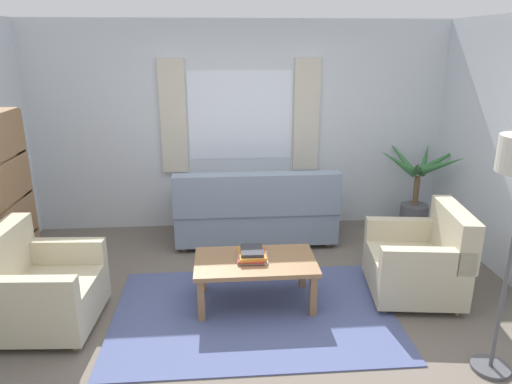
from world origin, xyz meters
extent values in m
plane|color=#6B6056|center=(0.00, 0.00, 0.00)|extent=(6.24, 6.24, 0.00)
cube|color=silver|center=(0.00, 2.26, 1.30)|extent=(5.32, 0.12, 2.60)
cube|color=white|center=(0.00, 2.20, 1.45)|extent=(1.30, 0.01, 1.10)
cube|color=beige|center=(-0.83, 2.17, 1.45)|extent=(0.32, 0.06, 1.40)
cube|color=beige|center=(0.83, 2.17, 1.45)|extent=(0.32, 0.06, 1.40)
cube|color=#4C5684|center=(0.00, 0.00, 0.01)|extent=(2.50, 1.67, 0.01)
cube|color=gray|center=(0.14, 1.69, 0.25)|extent=(1.90, 0.80, 0.38)
cube|color=gray|center=(0.14, 1.37, 0.68)|extent=(1.90, 0.20, 0.48)
cube|color=gray|center=(1.01, 1.69, 0.56)|extent=(0.16, 0.80, 0.24)
cube|color=gray|center=(-0.73, 1.69, 0.56)|extent=(0.16, 0.80, 0.24)
cylinder|color=olive|center=(0.99, 1.99, 0.03)|extent=(0.06, 0.06, 0.06)
cylinder|color=olive|center=(-0.71, 1.99, 0.03)|extent=(0.06, 0.06, 0.06)
cylinder|color=olive|center=(0.99, 1.39, 0.03)|extent=(0.06, 0.06, 0.06)
cylinder|color=olive|center=(-0.71, 1.39, 0.03)|extent=(0.06, 0.06, 0.06)
cube|color=#BCB293|center=(-1.75, -0.04, 0.24)|extent=(0.85, 0.89, 0.36)
cube|color=#BCB293|center=(-2.08, -0.02, 0.65)|extent=(0.23, 0.85, 0.46)
cube|color=#BCB293|center=(-1.77, -0.40, 0.53)|extent=(0.81, 0.17, 0.22)
cube|color=#BCB293|center=(-1.73, 0.32, 0.53)|extent=(0.81, 0.17, 0.22)
cylinder|color=olive|center=(-1.45, -0.40, 0.03)|extent=(0.05, 0.05, 0.06)
cylinder|color=olive|center=(-1.41, 0.28, 0.03)|extent=(0.05, 0.05, 0.06)
cylinder|color=olive|center=(-2.05, 0.32, 0.03)|extent=(0.05, 0.05, 0.06)
cube|color=#BCB293|center=(1.54, 0.22, 0.24)|extent=(0.90, 0.93, 0.36)
cube|color=#BCB293|center=(1.87, 0.18, 0.65)|extent=(0.28, 0.86, 0.46)
cube|color=#BCB293|center=(1.58, 0.58, 0.53)|extent=(0.81, 0.22, 0.22)
cube|color=#BCB293|center=(1.49, -0.14, 0.53)|extent=(0.81, 0.22, 0.22)
cylinder|color=olive|center=(1.26, 0.60, 0.03)|extent=(0.05, 0.05, 0.06)
cylinder|color=olive|center=(1.18, -0.08, 0.03)|extent=(0.05, 0.05, 0.06)
cylinder|color=olive|center=(1.90, 0.52, 0.03)|extent=(0.05, 0.05, 0.06)
cylinder|color=olive|center=(1.81, -0.16, 0.03)|extent=(0.05, 0.05, 0.06)
cube|color=olive|center=(0.03, 0.19, 0.42)|extent=(1.10, 0.64, 0.04)
cube|color=olive|center=(-0.46, -0.07, 0.20)|extent=(0.06, 0.06, 0.40)
cube|color=olive|center=(0.52, -0.07, 0.20)|extent=(0.06, 0.06, 0.40)
cube|color=olive|center=(-0.46, 0.45, 0.20)|extent=(0.06, 0.06, 0.40)
cube|color=olive|center=(0.52, 0.45, 0.20)|extent=(0.06, 0.06, 0.40)
cube|color=beige|center=(0.01, 0.21, 0.45)|extent=(0.29, 0.26, 0.02)
cube|color=#B23833|center=(0.00, 0.22, 0.47)|extent=(0.27, 0.34, 0.02)
cube|color=orange|center=(0.00, 0.21, 0.49)|extent=(0.25, 0.31, 0.03)
cube|color=#2D2D33|center=(0.00, 0.22, 0.52)|extent=(0.21, 0.26, 0.03)
cylinder|color=#56565B|center=(2.20, 1.80, 0.17)|extent=(0.34, 0.34, 0.35)
cylinder|color=brown|center=(2.20, 1.80, 0.53)|extent=(0.07, 0.07, 0.37)
cone|color=#38753D|center=(2.52, 1.83, 0.95)|extent=(0.63, 0.17, 0.39)
cone|color=#38753D|center=(2.36, 2.00, 0.90)|extent=(0.34, 0.43, 0.41)
cone|color=#38753D|center=(2.06, 2.05, 0.92)|extent=(0.30, 0.51, 0.43)
cone|color=#38753D|center=(1.94, 1.81, 0.90)|extent=(0.50, 0.13, 0.38)
cone|color=#38753D|center=(2.08, 1.59, 0.89)|extent=(0.28, 0.47, 0.34)
cone|color=#38753D|center=(2.39, 1.57, 0.93)|extent=(0.38, 0.53, 0.40)
cube|color=olive|center=(-2.38, 1.16, 0.85)|extent=(0.30, 0.04, 1.70)
cube|color=olive|center=(-2.24, 0.71, 0.85)|extent=(0.02, 0.90, 1.70)
cube|color=olive|center=(-2.38, 0.71, 0.01)|extent=(0.30, 0.86, 0.02)
cube|color=olive|center=(-2.38, 0.71, 0.43)|extent=(0.30, 0.86, 0.02)
cube|color=orange|center=(-2.38, 1.06, 0.99)|extent=(0.28, 0.08, 0.24)
cube|color=gold|center=(-2.38, 0.98, 1.00)|extent=(0.26, 0.07, 0.26)
cube|color=#2D2D33|center=(-2.38, 0.91, 1.01)|extent=(0.24, 0.06, 0.27)
cube|color=#335199|center=(-2.38, 0.84, 0.98)|extent=(0.25, 0.07, 0.22)
cylinder|color=#4C4C51|center=(1.70, -0.89, 0.01)|extent=(0.28, 0.28, 0.03)
cylinder|color=#4C4C51|center=(1.70, -0.89, 0.78)|extent=(0.03, 0.03, 1.49)
camera|label=1|loc=(-0.27, -3.66, 2.33)|focal=32.85mm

